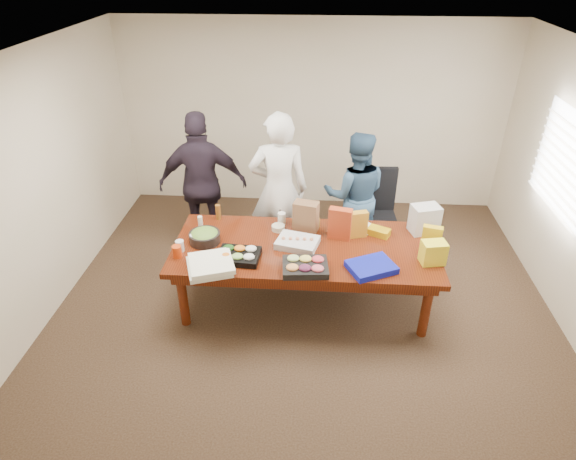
# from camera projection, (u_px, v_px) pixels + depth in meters

# --- Properties ---
(floor) EXTENTS (5.50, 5.00, 0.02)m
(floor) POSITION_uv_depth(u_px,v_px,m) (304.00, 302.00, 5.51)
(floor) COLOR #47301E
(floor) RESTS_ON ground
(ceiling) EXTENTS (5.50, 5.00, 0.02)m
(ceiling) POSITION_uv_depth(u_px,v_px,m) (309.00, 54.00, 4.10)
(ceiling) COLOR white
(ceiling) RESTS_ON wall_back
(wall_back) EXTENTS (5.50, 0.04, 2.70)m
(wall_back) POSITION_uv_depth(u_px,v_px,m) (312.00, 117.00, 6.94)
(wall_back) COLOR beige
(wall_back) RESTS_ON floor
(wall_front) EXTENTS (5.50, 0.04, 2.70)m
(wall_front) POSITION_uv_depth(u_px,v_px,m) (290.00, 401.00, 2.68)
(wall_front) COLOR beige
(wall_front) RESTS_ON floor
(wall_left) EXTENTS (0.04, 5.00, 2.70)m
(wall_left) POSITION_uv_depth(u_px,v_px,m) (40.00, 188.00, 4.97)
(wall_left) COLOR beige
(wall_left) RESTS_ON floor
(window_panel) EXTENTS (0.03, 1.40, 1.10)m
(window_panel) POSITION_uv_depth(u_px,v_px,m) (566.00, 166.00, 5.08)
(window_panel) COLOR white
(window_panel) RESTS_ON wall_right
(window_blinds) EXTENTS (0.04, 1.36, 1.00)m
(window_blinds) POSITION_uv_depth(u_px,v_px,m) (562.00, 165.00, 5.09)
(window_blinds) COLOR beige
(window_blinds) RESTS_ON wall_right
(conference_table) EXTENTS (2.80, 1.20, 0.75)m
(conference_table) POSITION_uv_depth(u_px,v_px,m) (304.00, 275.00, 5.32)
(conference_table) COLOR #4C1C0F
(conference_table) RESTS_ON floor
(office_chair) EXTENTS (0.57, 0.57, 1.06)m
(office_chair) POSITION_uv_depth(u_px,v_px,m) (378.00, 216.00, 6.11)
(office_chair) COLOR black
(office_chair) RESTS_ON floor
(person_center) EXTENTS (0.75, 0.54, 1.93)m
(person_center) POSITION_uv_depth(u_px,v_px,m) (279.00, 190.00, 5.78)
(person_center) COLOR white
(person_center) RESTS_ON floor
(person_right) EXTENTS (0.80, 0.62, 1.64)m
(person_right) POSITION_uv_depth(u_px,v_px,m) (355.00, 195.00, 5.99)
(person_right) COLOR #335376
(person_right) RESTS_ON floor
(person_left) EXTENTS (1.13, 0.58, 1.85)m
(person_left) POSITION_uv_depth(u_px,v_px,m) (203.00, 184.00, 6.01)
(person_left) COLOR black
(person_left) RESTS_ON floor
(veggie_tray) EXTENTS (0.44, 0.36, 0.06)m
(veggie_tray) POSITION_uv_depth(u_px,v_px,m) (239.00, 256.00, 4.91)
(veggie_tray) COLOR black
(veggie_tray) RESTS_ON conference_table
(fruit_tray) EXTENTS (0.47, 0.39, 0.07)m
(fruit_tray) POSITION_uv_depth(u_px,v_px,m) (305.00, 267.00, 4.74)
(fruit_tray) COLOR black
(fruit_tray) RESTS_ON conference_table
(sheet_cake) EXTENTS (0.49, 0.41, 0.07)m
(sheet_cake) POSITION_uv_depth(u_px,v_px,m) (297.00, 243.00, 5.11)
(sheet_cake) COLOR silver
(sheet_cake) RESTS_ON conference_table
(salad_bowl) EXTENTS (0.34, 0.34, 0.11)m
(salad_bowl) POSITION_uv_depth(u_px,v_px,m) (205.00, 237.00, 5.17)
(salad_bowl) COLOR black
(salad_bowl) RESTS_ON conference_table
(chip_bag_blue) EXTENTS (0.54, 0.49, 0.07)m
(chip_bag_blue) POSITION_uv_depth(u_px,v_px,m) (371.00, 267.00, 4.74)
(chip_bag_blue) COLOR #0F17AC
(chip_bag_blue) RESTS_ON conference_table
(chip_bag_red) EXTENTS (0.26, 0.15, 0.36)m
(chip_bag_red) POSITION_uv_depth(u_px,v_px,m) (340.00, 224.00, 5.18)
(chip_bag_red) COLOR #B63D1B
(chip_bag_red) RESTS_ON conference_table
(chip_bag_yellow) EXTENTS (0.21, 0.13, 0.30)m
(chip_bag_yellow) POSITION_uv_depth(u_px,v_px,m) (431.00, 239.00, 4.96)
(chip_bag_yellow) COLOR gold
(chip_bag_yellow) RESTS_ON conference_table
(chip_bag_orange) EXTENTS (0.21, 0.14, 0.30)m
(chip_bag_orange) POSITION_uv_depth(u_px,v_px,m) (358.00, 224.00, 5.22)
(chip_bag_orange) COLOR orange
(chip_bag_orange) RESTS_ON conference_table
(mayo_jar) EXTENTS (0.10, 0.10, 0.14)m
(mayo_jar) POSITION_uv_depth(u_px,v_px,m) (282.00, 218.00, 5.49)
(mayo_jar) COLOR white
(mayo_jar) RESTS_ON conference_table
(mustard_bottle) EXTENTS (0.07, 0.07, 0.16)m
(mustard_bottle) POSITION_uv_depth(u_px,v_px,m) (332.00, 227.00, 5.31)
(mustard_bottle) COLOR yellow
(mustard_bottle) RESTS_ON conference_table
(dressing_bottle) EXTENTS (0.06, 0.06, 0.19)m
(dressing_bottle) POSITION_uv_depth(u_px,v_px,m) (218.00, 212.00, 5.57)
(dressing_bottle) COLOR brown
(dressing_bottle) RESTS_ON conference_table
(ranch_bottle) EXTENTS (0.06, 0.06, 0.16)m
(ranch_bottle) POSITION_uv_depth(u_px,v_px,m) (200.00, 223.00, 5.39)
(ranch_bottle) COLOR white
(ranch_bottle) RESTS_ON conference_table
(banana_bunch) EXTENTS (0.27, 0.23, 0.08)m
(banana_bunch) POSITION_uv_depth(u_px,v_px,m) (379.00, 232.00, 5.30)
(banana_bunch) COLOR gold
(banana_bunch) RESTS_ON conference_table
(bread_loaf) EXTENTS (0.32, 0.21, 0.12)m
(bread_loaf) POSITION_uv_depth(u_px,v_px,m) (306.00, 223.00, 5.43)
(bread_loaf) COLOR brown
(bread_loaf) RESTS_ON conference_table
(kraft_bag) EXTENTS (0.30, 0.22, 0.35)m
(kraft_bag) POSITION_uv_depth(u_px,v_px,m) (306.00, 217.00, 5.32)
(kraft_bag) COLOR brown
(kraft_bag) RESTS_ON conference_table
(red_cup) EXTENTS (0.11, 0.11, 0.13)m
(red_cup) POSITION_uv_depth(u_px,v_px,m) (177.00, 251.00, 4.92)
(red_cup) COLOR red
(red_cup) RESTS_ON conference_table
(clear_cup_a) EXTENTS (0.09, 0.09, 0.12)m
(clear_cup_a) POSITION_uv_depth(u_px,v_px,m) (180.00, 246.00, 5.02)
(clear_cup_a) COLOR silver
(clear_cup_a) RESTS_ON conference_table
(clear_cup_b) EXTENTS (0.09, 0.09, 0.11)m
(clear_cup_b) POSITION_uv_depth(u_px,v_px,m) (194.00, 239.00, 5.13)
(clear_cup_b) COLOR white
(clear_cup_b) RESTS_ON conference_table
(pizza_box_lower) EXTENTS (0.53, 0.53, 0.05)m
(pizza_box_lower) POSITION_uv_depth(u_px,v_px,m) (209.00, 267.00, 4.76)
(pizza_box_lower) COLOR silver
(pizza_box_lower) RESTS_ON conference_table
(pizza_box_upper) EXTENTS (0.53, 0.53, 0.05)m
(pizza_box_upper) POSITION_uv_depth(u_px,v_px,m) (211.00, 263.00, 4.73)
(pizza_box_upper) COLOR white
(pizza_box_upper) RESTS_ON pizza_box_lower
(plate_a) EXTENTS (0.27, 0.27, 0.01)m
(plate_a) POSITION_uv_depth(u_px,v_px,m) (364.00, 229.00, 5.40)
(plate_a) COLOR white
(plate_a) RESTS_ON conference_table
(plate_b) EXTENTS (0.30, 0.30, 0.02)m
(plate_b) POSITION_uv_depth(u_px,v_px,m) (362.00, 227.00, 5.46)
(plate_b) COLOR white
(plate_b) RESTS_ON conference_table
(dip_bowl_a) EXTENTS (0.19, 0.19, 0.06)m
(dip_bowl_a) POSITION_uv_depth(u_px,v_px,m) (343.00, 229.00, 5.37)
(dip_bowl_a) COLOR silver
(dip_bowl_a) RESTS_ON conference_table
(dip_bowl_b) EXTENTS (0.17, 0.17, 0.06)m
(dip_bowl_b) POSITION_uv_depth(u_px,v_px,m) (278.00, 228.00, 5.39)
(dip_bowl_b) COLOR beige
(dip_bowl_b) RESTS_ON conference_table
(grocery_bag_white) EXTENTS (0.34, 0.29, 0.32)m
(grocery_bag_white) POSITION_uv_depth(u_px,v_px,m) (425.00, 219.00, 5.30)
(grocery_bag_white) COLOR silver
(grocery_bag_white) RESTS_ON conference_table
(grocery_bag_yellow) EXTENTS (0.26, 0.20, 0.24)m
(grocery_bag_yellow) POSITION_uv_depth(u_px,v_px,m) (433.00, 253.00, 4.81)
(grocery_bag_yellow) COLOR yellow
(grocery_bag_yellow) RESTS_ON conference_table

